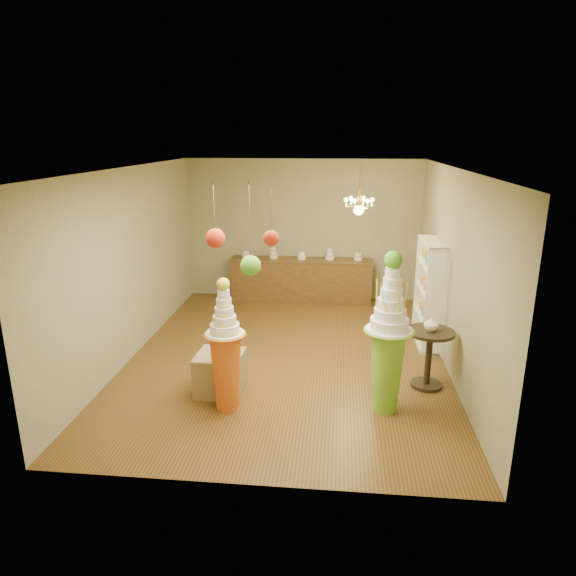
# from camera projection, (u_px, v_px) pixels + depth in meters

# --- Properties ---
(floor) EXTENTS (6.50, 6.50, 0.00)m
(floor) POSITION_uv_depth(u_px,v_px,m) (287.00, 356.00, 8.39)
(floor) COLOR brown
(floor) RESTS_ON ground
(ceiling) EXTENTS (6.50, 6.50, 0.00)m
(ceiling) POSITION_uv_depth(u_px,v_px,m) (287.00, 168.00, 7.53)
(ceiling) COLOR white
(ceiling) RESTS_ON ground
(wall_back) EXTENTS (5.00, 0.04, 3.00)m
(wall_back) POSITION_uv_depth(u_px,v_px,m) (303.00, 230.00, 11.05)
(wall_back) COLOR gray
(wall_back) RESTS_ON ground
(wall_front) EXTENTS (5.00, 0.04, 3.00)m
(wall_front) POSITION_uv_depth(u_px,v_px,m) (252.00, 351.00, 4.86)
(wall_front) COLOR gray
(wall_front) RESTS_ON ground
(wall_left) EXTENTS (0.04, 6.50, 3.00)m
(wall_left) POSITION_uv_depth(u_px,v_px,m) (132.00, 263.00, 8.20)
(wall_left) COLOR gray
(wall_left) RESTS_ON ground
(wall_right) EXTENTS (0.04, 6.50, 3.00)m
(wall_right) POSITION_uv_depth(u_px,v_px,m) (452.00, 271.00, 7.71)
(wall_right) COLOR gray
(wall_right) RESTS_ON ground
(pedestal_green) EXTENTS (0.72, 0.72, 2.13)m
(pedestal_green) POSITION_uv_depth(u_px,v_px,m) (388.00, 350.00, 6.51)
(pedestal_green) COLOR #72BB29
(pedestal_green) RESTS_ON floor
(pedestal_orange) EXTENTS (0.50, 0.50, 1.79)m
(pedestal_orange) POSITION_uv_depth(u_px,v_px,m) (226.00, 360.00, 6.60)
(pedestal_orange) COLOR #DB5E19
(pedestal_orange) RESTS_ON floor
(burlap_riser) EXTENTS (0.65, 0.65, 0.57)m
(burlap_riser) POSITION_uv_depth(u_px,v_px,m) (220.00, 373.00, 7.14)
(burlap_riser) COLOR #957951
(burlap_riser) RESTS_ON floor
(sideboard) EXTENTS (3.04, 0.54, 1.16)m
(sideboard) POSITION_uv_depth(u_px,v_px,m) (301.00, 279.00, 11.08)
(sideboard) COLOR brown
(sideboard) RESTS_ON floor
(shelving_unit) EXTENTS (0.33, 1.20, 1.80)m
(shelving_unit) POSITION_uv_depth(u_px,v_px,m) (429.00, 293.00, 8.66)
(shelving_unit) COLOR white
(shelving_unit) RESTS_ON floor
(round_table) EXTENTS (0.85, 0.85, 0.85)m
(round_table) POSITION_uv_depth(u_px,v_px,m) (429.00, 351.00, 7.22)
(round_table) COLOR black
(round_table) RESTS_ON floor
(vase) EXTENTS (0.23, 0.23, 0.21)m
(vase) POSITION_uv_depth(u_px,v_px,m) (431.00, 323.00, 7.11)
(vase) COLOR white
(vase) RESTS_ON round_table
(pom_red_left) EXTENTS (0.22, 0.22, 0.74)m
(pom_red_left) POSITION_uv_depth(u_px,v_px,m) (215.00, 238.00, 5.67)
(pom_red_left) COLOR #3A3429
(pom_red_left) RESTS_ON ceiling
(pom_green_mid) EXTENTS (0.24, 0.24, 1.07)m
(pom_green_mid) POSITION_uv_depth(u_px,v_px,m) (251.00, 265.00, 5.81)
(pom_green_mid) COLOR #3A3429
(pom_green_mid) RESTS_ON ceiling
(pom_red_right) EXTENTS (0.17, 0.17, 0.66)m
(pom_red_right) POSITION_uv_depth(u_px,v_px,m) (271.00, 238.00, 5.38)
(pom_red_right) COLOR #3A3429
(pom_red_right) RESTS_ON ceiling
(chandelier) EXTENTS (0.59, 0.59, 0.85)m
(chandelier) POSITION_uv_depth(u_px,v_px,m) (359.00, 207.00, 8.69)
(chandelier) COLOR gold
(chandelier) RESTS_ON ceiling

